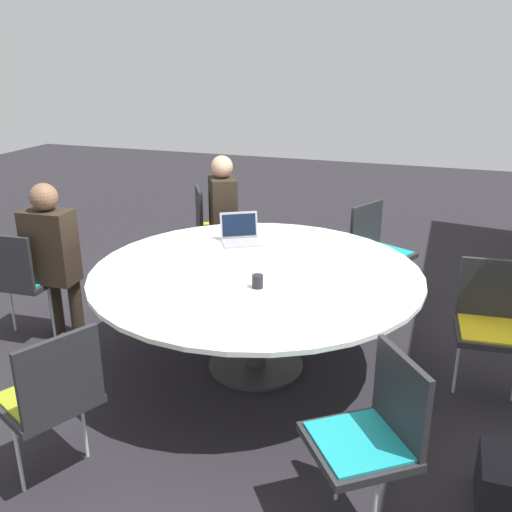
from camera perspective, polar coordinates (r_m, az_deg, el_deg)
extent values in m
plane|color=black|center=(4.12, 0.00, -10.92)|extent=(16.00, 16.00, 0.00)
cylinder|color=#333333|center=(4.12, 0.00, -10.81)|extent=(0.67, 0.67, 0.02)
cylinder|color=#333333|center=(3.95, 0.00, -6.43)|extent=(0.14, 0.14, 0.68)
cylinder|color=white|center=(3.80, 0.00, -1.63)|extent=(2.20, 2.20, 0.03)
cube|color=#262628|center=(5.58, -3.63, 2.61)|extent=(0.59, 0.58, 0.04)
cube|color=gold|center=(5.57, -3.64, 2.86)|extent=(0.52, 0.51, 0.01)
cube|color=#262628|center=(5.50, -5.70, 4.67)|extent=(0.38, 0.24, 0.40)
cylinder|color=silver|center=(5.83, -3.83, 0.90)|extent=(0.02, 0.02, 0.44)
cylinder|color=silver|center=(5.49, -3.32, -0.31)|extent=(0.02, 0.02, 0.44)
cube|color=#262628|center=(4.69, -21.88, -2.27)|extent=(0.44, 0.46, 0.04)
cube|color=teal|center=(4.68, -21.92, -1.98)|extent=(0.39, 0.41, 0.01)
cube|color=#262628|center=(4.48, -23.70, -0.56)|extent=(0.05, 0.42, 0.40)
cylinder|color=silver|center=(4.89, -23.22, -4.61)|extent=(0.02, 0.02, 0.44)
cylinder|color=silver|center=(4.68, -19.73, -5.23)|extent=(0.02, 0.02, 0.44)
cube|color=#262628|center=(3.14, -20.21, -13.30)|extent=(0.58, 0.57, 0.04)
cube|color=olive|center=(3.13, -20.26, -12.90)|extent=(0.51, 0.50, 0.01)
cube|color=#262628|center=(2.88, -18.97, -11.28)|extent=(0.39, 0.21, 0.40)
cylinder|color=silver|center=(3.22, -22.67, -17.89)|extent=(0.02, 0.02, 0.44)
cylinder|color=silver|center=(3.34, -16.85, -15.70)|extent=(0.02, 0.02, 0.44)
cube|color=#262628|center=(2.71, 10.15, -18.21)|extent=(0.60, 0.60, 0.04)
cube|color=teal|center=(2.69, 10.18, -17.77)|extent=(0.53, 0.53, 0.01)
cube|color=#262628|center=(2.67, 14.27, -13.44)|extent=(0.35, 0.27, 0.40)
cylinder|color=silver|center=(2.98, 8.19, -19.82)|extent=(0.02, 0.02, 0.44)
cube|color=#262628|center=(3.86, 22.52, -7.16)|extent=(0.45, 0.47, 0.04)
cube|color=gold|center=(3.85, 22.57, -6.82)|extent=(0.40, 0.41, 0.01)
cube|color=#262628|center=(3.95, 22.60, -3.05)|extent=(0.06, 0.42, 0.40)
cylinder|color=silver|center=(3.94, 19.44, -10.07)|extent=(0.02, 0.02, 0.44)
cube|color=#262628|center=(5.00, 12.60, 0.06)|extent=(0.58, 0.57, 0.04)
cube|color=teal|center=(4.99, 12.63, 0.34)|extent=(0.51, 0.51, 0.01)
cube|color=#262628|center=(5.04, 10.96, 2.96)|extent=(0.39, 0.22, 0.40)
cylinder|color=silver|center=(5.23, 13.52, -1.92)|extent=(0.02, 0.02, 0.44)
cylinder|color=silver|center=(4.94, 11.23, -3.02)|extent=(0.02, 0.02, 0.44)
cylinder|color=#2D2319|center=(5.52, -2.35, 0.06)|extent=(0.10, 0.10, 0.48)
cylinder|color=#2D2319|center=(5.36, -2.04, -0.58)|extent=(0.10, 0.10, 0.48)
cube|color=#2D2319|center=(5.27, -3.35, 4.91)|extent=(0.42, 0.37, 0.55)
sphere|color=tan|center=(5.19, -3.43, 8.91)|extent=(0.20, 0.20, 0.20)
cylinder|color=#2D2319|center=(4.76, -19.39, -4.48)|extent=(0.10, 0.10, 0.48)
cylinder|color=#2D2319|center=(4.67, -17.56, -4.77)|extent=(0.10, 0.10, 0.48)
cube|color=#2D2319|center=(4.46, -19.89, 0.89)|extent=(0.24, 0.37, 0.55)
sphere|color=brown|center=(4.36, -20.47, 5.55)|extent=(0.20, 0.20, 0.20)
cube|color=#99999E|center=(4.32, -1.46, 1.37)|extent=(0.34, 0.37, 0.02)
cube|color=#99999E|center=(4.39, -1.72, 3.15)|extent=(0.19, 0.28, 0.20)
cube|color=black|center=(4.38, -1.71, 3.12)|extent=(0.16, 0.24, 0.17)
cylinder|color=black|center=(3.51, 0.16, -2.55)|extent=(0.07, 0.07, 0.08)
cube|color=black|center=(3.19, 22.80, -20.17)|extent=(0.36, 0.16, 0.28)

